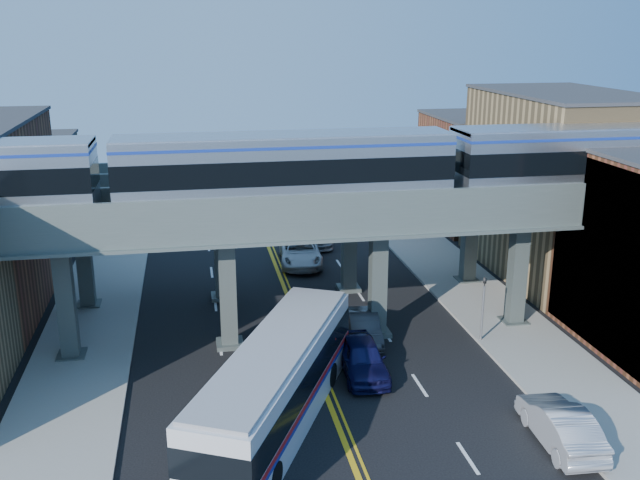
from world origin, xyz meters
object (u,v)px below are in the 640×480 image
object	(u,v)px
car_lane_a	(362,357)
transit_train	(285,167)
car_lane_b	(363,327)
car_lane_c	(300,252)
transit_bus	(276,385)
car_lane_d	(312,231)
car_parked_curb	(560,425)
traffic_signal	(483,302)
stop_sign	(328,349)

from	to	relation	value
car_lane_a	transit_train	bearing A→B (deg)	127.46
car_lane_b	car_lane_a	bearing A→B (deg)	-98.89
car_lane_b	car_lane_c	world-z (taller)	car_lane_c
transit_bus	car_lane_c	size ratio (longest dim) A/B	2.22
transit_train	car_lane_d	size ratio (longest dim) A/B	8.30
car_lane_b	car_lane_c	distance (m)	13.49
car_lane_d	car_parked_curb	world-z (taller)	car_lane_d
car_lane_a	car_lane_d	world-z (taller)	car_lane_d
car_lane_d	transit_train	bearing A→B (deg)	-103.38
transit_train	car_lane_c	distance (m)	15.68
traffic_signal	car_lane_c	xyz separation A→B (m)	(-7.40, 14.83, -1.45)
transit_bus	transit_train	bearing A→B (deg)	14.93
stop_sign	traffic_signal	bearing A→B (deg)	18.63
transit_bus	car_lane_c	xyz separation A→B (m)	(4.31, 20.92, -0.95)
stop_sign	car_parked_curb	distance (m)	10.62
traffic_signal	car_parked_curb	distance (m)	9.83
transit_train	stop_sign	bearing A→B (deg)	-76.11
car_lane_a	car_lane_d	bearing A→B (deg)	88.92
car_lane_c	transit_train	bearing A→B (deg)	-96.96
car_lane_a	car_lane_d	distance (m)	22.13
stop_sign	car_lane_c	distance (m)	17.92
car_lane_c	car_lane_d	xyz separation A→B (m)	(1.69, 4.89, 0.05)
car_parked_curb	transit_train	bearing A→B (deg)	-48.11
car_lane_a	car_parked_curb	bearing A→B (deg)	-46.48
transit_bus	car_lane_b	world-z (taller)	transit_bus
transit_bus	car_parked_curb	xyz separation A→B (m)	(11.01, -3.60, -0.96)
car_lane_c	car_lane_d	bearing A→B (deg)	76.03
traffic_signal	transit_bus	world-z (taller)	traffic_signal
stop_sign	car_lane_d	bearing A→B (deg)	82.01
car_lane_c	car_lane_b	bearing A→B (deg)	-79.38
transit_train	car_lane_a	size ratio (longest dim) A/B	10.14
car_lane_d	car_lane_c	bearing A→B (deg)	-108.41
stop_sign	transit_bus	bearing A→B (deg)	-132.27
transit_train	car_lane_a	bearing A→B (deg)	-55.01
stop_sign	transit_train	bearing A→B (deg)	103.89
transit_bus	stop_sign	bearing A→B (deg)	-16.33
car_lane_c	car_lane_d	world-z (taller)	car_lane_d
car_lane_c	car_lane_a	bearing A→B (deg)	-83.86
car_parked_curb	car_lane_b	bearing A→B (deg)	-61.07
traffic_signal	car_lane_c	bearing A→B (deg)	116.52
traffic_signal	car_lane_b	xyz separation A→B (m)	(-6.10, 1.40, -1.55)
stop_sign	car_parked_curb	xyz separation A→B (m)	(8.20, -6.69, -0.92)
transit_train	car_lane_b	xyz separation A→B (m)	(4.04, -0.60, -8.69)
car_lane_a	traffic_signal	bearing A→B (deg)	20.92
transit_train	car_lane_d	world-z (taller)	transit_train
transit_bus	car_lane_d	xyz separation A→B (m)	(6.00, 25.82, -0.90)
transit_bus	car_lane_b	distance (m)	9.42
car_parked_curb	traffic_signal	bearing A→B (deg)	-91.15
transit_train	transit_bus	size ratio (longest dim) A/B	3.80
transit_train	car_parked_curb	distance (m)	17.31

